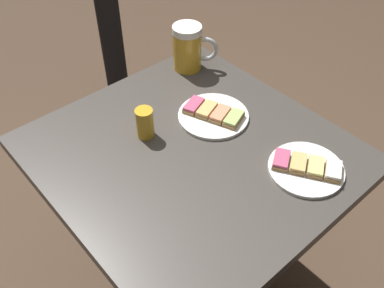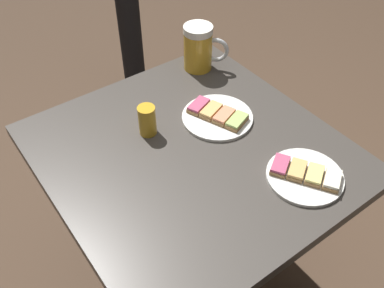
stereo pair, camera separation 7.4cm
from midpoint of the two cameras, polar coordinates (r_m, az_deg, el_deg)
The scene contains 6 objects.
ground_plane at distance 1.76m, azimuth 1.27°, elevation -17.60°, with size 6.00×6.00×0.00m, color #4C3828.
cafe_table at distance 1.29m, azimuth 1.66°, elevation -5.32°, with size 0.77×0.81×0.72m.
plate_near at distance 1.28m, azimuth 5.08°, elevation 3.70°, with size 0.21×0.21×0.03m.
plate_far at distance 1.15m, azimuth 16.65°, elevation -4.05°, with size 0.20×0.20×0.03m.
beer_mug at distance 1.46m, azimuth 2.46°, elevation 12.67°, with size 0.13×0.12×0.16m.
beer_glass_small at distance 1.21m, azimuth -4.25°, elevation 3.11°, with size 0.05×0.05×0.09m, color gold.
Camera 2 is at (-0.50, -0.68, 1.55)m, focal length 40.00 mm.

